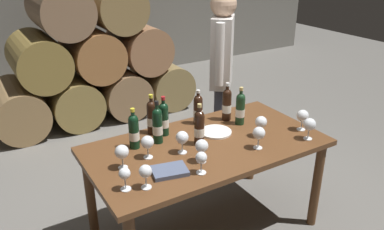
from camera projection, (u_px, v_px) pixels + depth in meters
The scene contains 25 objects.
ground_plane at pixel (205, 228), 3.10m from camera, with size 14.00×14.00×0.00m, color #66635E.
barrel_stack at pixel (92, 62), 4.84m from camera, with size 2.49×0.90×1.69m.
dining_table at pixel (206, 155), 2.83m from camera, with size 1.70×0.90×0.76m.
wine_bottle_0 at pixel (157, 125), 2.76m from camera, with size 0.07×0.07×0.32m.
wine_bottle_1 at pixel (199, 127), 2.73m from camera, with size 0.07×0.07×0.31m.
wine_bottle_2 at pixel (240, 108), 3.05m from camera, with size 0.07×0.07×0.31m.
wine_bottle_3 at pixel (227, 104), 3.12m from camera, with size 0.07×0.07×0.32m.
wine_bottle_4 at pixel (134, 131), 2.69m from camera, with size 0.07×0.07×0.30m.
wine_bottle_5 at pixel (164, 119), 2.87m from camera, with size 0.07×0.07×0.31m.
wine_bottle_6 at pixel (198, 109), 3.06m from camera, with size 0.07×0.07×0.28m.
wine_bottle_7 at pixel (152, 117), 2.90m from camera, with size 0.07×0.07×0.31m.
wine_glass_0 at pixel (303, 116), 2.95m from camera, with size 0.09×0.09×0.16m.
wine_glass_1 at pixel (125, 174), 2.23m from camera, with size 0.07×0.07×0.14m.
wine_glass_2 at pixel (261, 122), 2.85m from camera, with size 0.09×0.09×0.16m.
wine_glass_3 at pixel (182, 138), 2.63m from camera, with size 0.09×0.09×0.16m.
wine_glass_4 at pixel (122, 152), 2.44m from camera, with size 0.09×0.09×0.16m.
wine_glass_5 at pixel (145, 172), 2.24m from camera, with size 0.08×0.08×0.15m.
wine_glass_6 at pixel (310, 125), 2.81m from camera, with size 0.09×0.09×0.16m.
wine_glass_7 at pixel (147, 143), 2.56m from camera, with size 0.09×0.09×0.16m.
wine_glass_8 at pixel (202, 146), 2.52m from camera, with size 0.09×0.09×0.16m.
wine_glass_9 at pixel (201, 158), 2.39m from camera, with size 0.07×0.07×0.15m.
wine_glass_10 at pixel (259, 134), 2.69m from camera, with size 0.09×0.09×0.16m.
tasting_notebook at pixel (169, 171), 2.43m from camera, with size 0.22×0.16×0.03m, color #4C5670.
serving_plate at pixel (216, 132), 2.95m from camera, with size 0.24×0.24×0.01m, color white.
sommelier_presenting at pixel (222, 66), 3.57m from camera, with size 0.35×0.39×1.72m.
Camera 1 is at (-1.37, -2.06, 2.07)m, focal length 36.40 mm.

